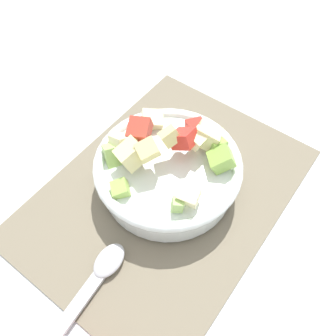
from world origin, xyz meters
The scene contains 4 objects.
ground_plane centered at (0.00, 0.00, 0.00)m, with size 2.40×2.40×0.00m, color silver.
placemat centered at (0.00, 0.00, 0.00)m, with size 0.46×0.34×0.01m, color #756B56.
salad_bowl centered at (-0.02, -0.01, 0.04)m, with size 0.23×0.23×0.11m.
serving_spoon centered at (0.18, 0.01, 0.01)m, with size 0.21×0.05×0.01m.
Camera 1 is at (0.25, 0.19, 0.51)m, focal length 38.80 mm.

